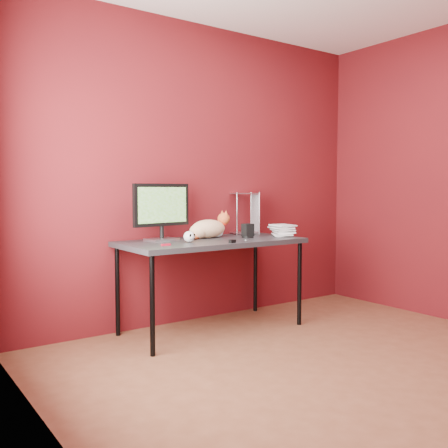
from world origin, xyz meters
TOP-DOWN VIEW (x-y plane):
  - room at (0.00, 0.00)m, footprint 3.52×3.52m
  - desk at (-0.15, 1.37)m, footprint 1.50×0.70m
  - monitor at (-0.52, 1.54)m, footprint 0.53×0.20m
  - cat at (-0.09, 1.51)m, footprint 0.49×0.21m
  - skull_mug at (-0.41, 1.30)m, footprint 0.09×0.09m
  - speaker at (0.20, 1.34)m, footprint 0.10×0.10m
  - book_stack at (0.48, 1.34)m, footprint 0.26×0.28m
  - wire_rack at (0.39, 1.64)m, footprint 0.26×0.23m
  - pocket_knife at (-0.66, 1.21)m, footprint 0.07×0.02m
  - black_gadget at (-0.16, 1.08)m, footprint 0.06×0.04m
  - washer at (0.07, 1.19)m, footprint 0.04×0.04m

SIDE VIEW (x-z plane):
  - desk at x=-0.15m, z-range 0.32..1.07m
  - washer at x=0.07m, z-range 0.75..0.75m
  - pocket_knife at x=-0.66m, z-range 0.75..0.76m
  - black_gadget at x=-0.16m, z-range 0.75..0.77m
  - skull_mug at x=-0.41m, z-range 0.75..0.84m
  - speaker at x=0.20m, z-range 0.75..0.86m
  - cat at x=-0.09m, z-range 0.71..0.95m
  - wire_rack at x=0.39m, z-range 0.75..1.13m
  - monitor at x=-0.52m, z-range 0.78..1.23m
  - book_stack at x=0.48m, z-range 0.75..1.87m
  - room at x=0.00m, z-range 0.14..2.75m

